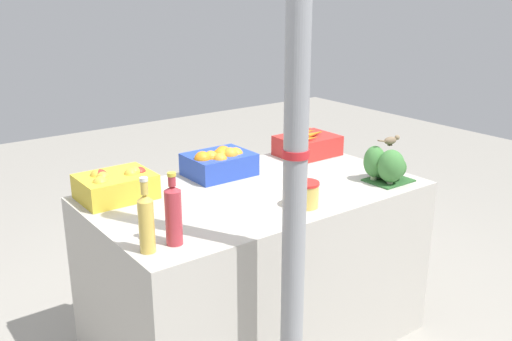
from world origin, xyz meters
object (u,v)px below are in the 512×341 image
Objects in this scene: carrot_crate at (307,144)px; apple_crate at (115,185)px; pickle_jar at (306,194)px; juice_bottle_ruby at (173,214)px; juice_bottle_golden at (146,221)px; support_pole at (295,183)px; sparrow_bird at (391,140)px; orange_crate at (219,162)px; broccoli_pile at (385,166)px.

apple_crate is at bearing -179.85° from carrot_crate.
juice_bottle_ruby is at bearing 179.27° from pickle_jar.
juice_bottle_golden is 2.39× the size of pickle_jar.
juice_bottle_ruby is (-0.32, 0.34, -0.15)m from support_pole.
juice_bottle_ruby reaches higher than sparrow_bird.
pickle_jar is at bearing -132.16° from carrot_crate.
support_pole reaches higher than juice_bottle_golden.
juice_bottle_ruby is at bearing -135.00° from orange_crate.
support_pole reaches higher than pickle_jar.
juice_bottle_golden reaches higher than orange_crate.
broccoli_pile is 1.34m from juice_bottle_golden.
support_pole is at bearing -72.53° from apple_crate.
support_pole is 1.00m from sparrow_bird.
sparrow_bird is (1.26, 0.01, 0.09)m from juice_bottle_ruby.
orange_crate is 0.85m from juice_bottle_ruby.
juice_bottle_golden is 0.11m from juice_bottle_ruby.
broccoli_pile is at bearing -43.44° from orange_crate.
carrot_crate is 1.38m from juice_bottle_ruby.
broccoli_pile is 0.76× the size of juice_bottle_golden.
support_pole is 6.71× the size of apple_crate.
pickle_jar is 0.92× the size of sparrow_bird.
orange_crate is (0.28, 0.94, -0.21)m from support_pole.
apple_crate is 1.14× the size of juice_bottle_golden.
juice_bottle_golden is (-0.44, 0.34, -0.16)m from support_pole.
juice_bottle_ruby reaches higher than carrot_crate.
broccoli_pile is at bearing -26.47° from apple_crate.
support_pole is 6.71× the size of orange_crate.
support_pole is 7.71× the size of juice_bottle_ruby.
carrot_crate reaches higher than apple_crate.
juice_bottle_ruby is (0.11, 0.00, 0.00)m from juice_bottle_golden.
sparrow_bird is at bearing -41.78° from orange_crate.
support_pole is 7.62× the size of juice_bottle_golden.
carrot_crate is 1.15× the size of juice_bottle_ruby.
apple_crate is 0.89m from pickle_jar.
orange_crate is at bearing 40.03° from juice_bottle_golden.
sparrow_bird is (0.03, -0.60, 0.15)m from carrot_crate.
carrot_crate is at bearing 0.92° from orange_crate.
carrot_crate is at bearing 89.59° from broccoli_pile.
broccoli_pile is 0.77× the size of juice_bottle_ruby.
sparrow_bird is at bearing 7.27° from broccoli_pile.
support_pole is 1.01m from apple_crate.
juice_bottle_golden is at bearing -102.76° from apple_crate.
apple_crate is 0.58m from orange_crate.
apple_crate is at bearing 87.82° from juice_bottle_ruby.
support_pole is at bearing -147.93° from sparrow_bird.
sparrow_bird is (1.24, -0.60, 0.15)m from apple_crate.
orange_crate is at bearing 45.00° from juice_bottle_ruby.
carrot_crate is at bearing 47.84° from pickle_jar.
juice_bottle_ruby is (-1.23, -0.01, 0.04)m from broccoli_pile.
orange_crate reaches higher than carrot_crate.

